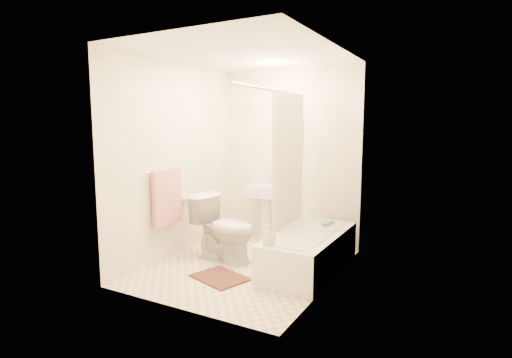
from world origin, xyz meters
The scene contains 17 objects.
floor centered at (0.00, 0.00, 0.00)m, with size 2.40×2.40×0.00m, color beige.
ceiling centered at (0.00, 0.00, 2.40)m, with size 2.40×2.40×0.00m, color white.
wall_back centered at (0.00, 1.20, 1.20)m, with size 2.00×0.02×2.40m, color beige.
wall_left centered at (-1.00, 0.00, 1.20)m, with size 0.02×2.40×2.40m, color beige.
wall_right centered at (1.00, 0.00, 1.20)m, with size 0.02×2.40×2.40m, color beige.
mirror centered at (0.00, 1.18, 1.50)m, with size 0.40×0.03×0.55m, color white.
curtain_rod centered at (0.30, 0.10, 2.00)m, with size 0.03×0.03×1.70m, color silver.
shower_curtain centered at (0.30, 0.50, 1.22)m, with size 0.04×0.80×1.55m, color silver.
towel_bar centered at (-0.96, -0.25, 1.10)m, with size 0.02×0.02×0.60m, color silver.
towel centered at (-0.93, -0.25, 0.78)m, with size 0.06×0.45×0.66m, color #CC7266.
toilet_paper centered at (-0.93, 0.12, 0.70)m, with size 0.12×0.12×0.11m, color white.
toilet centered at (-0.35, 0.10, 0.39)m, with size 0.45×0.80×0.79m, color white.
sink centered at (-0.30, 1.06, 0.43)m, with size 0.44×0.35×0.87m, color white, non-canonical shape.
bathtub centered at (0.67, 0.28, 0.21)m, with size 0.66×1.51×0.42m, color white, non-canonical shape.
bath_mat centered at (-0.07, -0.43, 0.01)m, with size 0.56×0.42×0.02m, color #53221D.
soap_bottle centered at (0.48, -0.35, 0.53)m, with size 0.09×0.10×0.21m, color white.
scrub_brush centered at (0.74, 0.72, 0.44)m, with size 0.06×0.20×0.04m, color #3C9D6D.
Camera 1 is at (2.24, -3.84, 1.62)m, focal length 28.00 mm.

